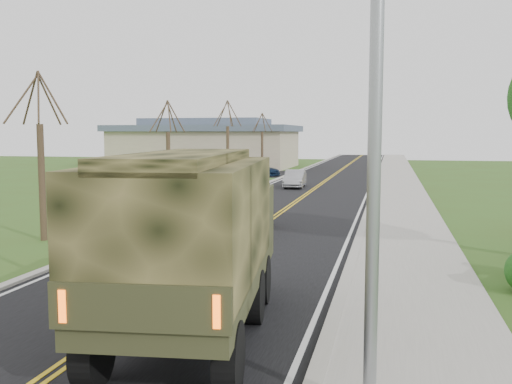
% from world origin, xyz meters
% --- Properties ---
extents(ground, '(160.00, 160.00, 0.00)m').
position_xyz_m(ground, '(0.00, 0.00, 0.00)').
color(ground, '#39521B').
rests_on(ground, ground).
extents(road, '(8.00, 120.00, 0.01)m').
position_xyz_m(road, '(0.00, 40.00, 0.01)').
color(road, black).
rests_on(road, ground).
extents(curb_right, '(0.30, 120.00, 0.12)m').
position_xyz_m(curb_right, '(4.15, 40.00, 0.06)').
color(curb_right, '#9E998E').
rests_on(curb_right, ground).
extents(sidewalk_right, '(3.20, 120.00, 0.10)m').
position_xyz_m(sidewalk_right, '(5.90, 40.00, 0.05)').
color(sidewalk_right, '#9E998E').
rests_on(sidewalk_right, ground).
extents(curb_left, '(0.30, 120.00, 0.10)m').
position_xyz_m(curb_left, '(-4.15, 40.00, 0.05)').
color(curb_left, '#9E998E').
rests_on(curb_left, ground).
extents(street_light, '(1.65, 0.22, 8.00)m').
position_xyz_m(street_light, '(4.90, -0.50, 4.43)').
color(street_light, gray).
rests_on(street_light, ground).
extents(bare_tree_a, '(1.93, 2.26, 6.08)m').
position_xyz_m(bare_tree_a, '(-7.00, 10.00, 2.63)').
color(bare_tree_a, '#38281C').
rests_on(bare_tree_a, ground).
extents(bare_tree_b, '(1.83, 2.14, 5.73)m').
position_xyz_m(bare_tree_b, '(-7.00, 22.00, 2.48)').
color(bare_tree_b, '#38281C').
rests_on(bare_tree_b, ground).
extents(bare_tree_c, '(2.04, 2.39, 6.42)m').
position_xyz_m(bare_tree_c, '(-7.00, 34.00, 2.78)').
color(bare_tree_c, '#38281C').
rests_on(bare_tree_c, ground).
extents(bare_tree_d, '(1.88, 2.20, 5.91)m').
position_xyz_m(bare_tree_d, '(-7.00, 46.00, 2.55)').
color(bare_tree_d, '#38281C').
rests_on(bare_tree_d, ground).
extents(commercial_building, '(25.50, 21.50, 5.65)m').
position_xyz_m(commercial_building, '(-15.98, 55.97, 2.69)').
color(commercial_building, tan).
rests_on(commercial_building, ground).
extents(military_truck, '(3.26, 7.28, 3.51)m').
position_xyz_m(military_truck, '(1.63, 1.96, 2.01)').
color(military_truck, black).
rests_on(military_truck, ground).
extents(suv_champagne, '(2.26, 4.61, 1.26)m').
position_xyz_m(suv_champagne, '(-0.80, 13.34, 0.63)').
color(suv_champagne, '#8E7C50').
rests_on(suv_champagne, ground).
extents(sedan_silver, '(1.58, 3.94, 1.28)m').
position_xyz_m(sedan_silver, '(-1.51, 32.41, 0.64)').
color(sedan_silver, '#ADAEB2').
rests_on(sedan_silver, ground).
extents(lot_car_dark, '(3.77, 2.76, 1.19)m').
position_xyz_m(lot_car_dark, '(-15.31, 45.23, 0.60)').
color(lot_car_dark, black).
rests_on(lot_car_dark, ground).
extents(lot_car_silver, '(4.58, 2.45, 1.43)m').
position_xyz_m(lot_car_silver, '(-10.83, 50.00, 0.72)').
color(lot_car_silver, '#BDBCC2').
rests_on(lot_car_silver, ground).
extents(lot_car_navy, '(4.45, 3.07, 1.20)m').
position_xyz_m(lot_car_navy, '(-6.65, 43.30, 0.60)').
color(lot_car_navy, '#0F1D37').
rests_on(lot_car_navy, ground).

